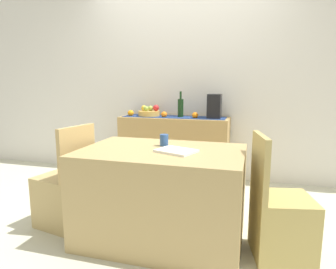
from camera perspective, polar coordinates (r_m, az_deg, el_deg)
The scene contains 19 objects.
ground_plane at distance 3.15m, azimuth -2.19°, elevation -13.83°, with size 6.40×6.40×0.02m, color beige.
room_wall_rear at distance 4.03m, azimuth 3.09°, elevation 11.18°, with size 6.40×0.06×2.70m, color silver.
sideboard_console at distance 3.88m, azimuth 1.14°, elevation -2.73°, with size 1.38×0.42×0.82m, color tan.
table_runner at distance 3.81m, azimuth 1.16°, elevation 3.35°, with size 1.29×0.32×0.01m, color navy.
fruit_bowl at distance 3.91m, azimuth -3.61°, elevation 4.01°, with size 0.27×0.27×0.06m, color gold.
apple_left at distance 3.91m, azimuth -3.34°, elevation 4.98°, with size 0.07×0.07×0.07m, color #94A842.
apple_upper at distance 3.95m, azimuth -4.60°, elevation 5.04°, with size 0.07×0.07×0.07m, color gold.
apple_rear at distance 3.89m, azimuth -2.29°, elevation 5.05°, with size 0.08×0.08×0.08m, color red.
apple_front at distance 3.88m, azimuth -4.15°, elevation 4.92°, with size 0.06×0.06×0.06m, color #8EAA42.
wine_bottle at distance 3.78m, azimuth 2.39°, elevation 5.11°, with size 0.07×0.07×0.32m.
coffee_maker at distance 3.70m, azimuth 8.76°, elevation 5.28°, with size 0.16×0.18×0.29m, color black.
orange_loose_end at distance 3.78m, azimuth -0.74°, elevation 3.81°, with size 0.07×0.07×0.07m, color orange.
orange_loose_far at distance 3.70m, azimuth 5.13°, elevation 3.63°, with size 0.07×0.07×0.07m, color orange.
orange_loose_near_bowl at distance 3.95m, azimuth -7.06°, elevation 4.04°, with size 0.08×0.08×0.08m, color orange.
dining_table at distance 2.46m, azimuth -1.14°, elevation -11.32°, with size 1.26×0.84×0.74m, color tan.
open_book at distance 2.27m, azimuth 1.57°, elevation -3.10°, with size 0.28×0.21×0.02m, color white.
coffee_cup at distance 2.48m, azimuth -0.75°, elevation -1.07°, with size 0.07×0.07×0.10m, color #2C508E.
chair_near_window at distance 2.87m, azimuth -18.77°, elevation -10.89°, with size 0.47×0.47×0.90m.
chair_by_corner at distance 2.41m, azimuth 20.41°, elevation -15.14°, with size 0.47×0.47×0.90m.
Camera 1 is at (0.92, -2.74, 1.26)m, focal length 32.25 mm.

